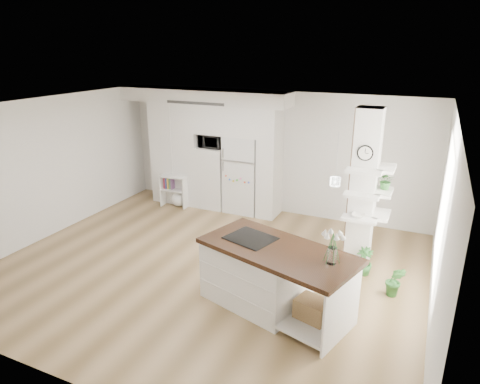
% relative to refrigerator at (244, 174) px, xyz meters
% --- Properties ---
extents(floor, '(7.00, 6.00, 0.01)m').
position_rel_refrigerator_xyz_m(floor, '(0.53, -2.68, -0.88)').
color(floor, '#A58559').
rests_on(floor, ground).
extents(room, '(7.04, 6.04, 2.72)m').
position_rel_refrigerator_xyz_m(room, '(0.53, -2.68, 0.98)').
color(room, white).
rests_on(room, ground).
extents(cabinet_wall, '(4.00, 0.71, 2.70)m').
position_rel_refrigerator_xyz_m(cabinet_wall, '(-0.92, -0.01, 0.63)').
color(cabinet_wall, white).
rests_on(cabinet_wall, floor).
extents(refrigerator, '(0.78, 0.69, 1.75)m').
position_rel_refrigerator_xyz_m(refrigerator, '(0.00, 0.00, 0.00)').
color(refrigerator, white).
rests_on(refrigerator, floor).
extents(column, '(0.69, 0.90, 2.70)m').
position_rel_refrigerator_xyz_m(column, '(2.90, -1.55, 0.48)').
color(column, silver).
rests_on(column, floor).
extents(window, '(0.00, 2.40, 2.40)m').
position_rel_refrigerator_xyz_m(window, '(4.00, -2.38, 0.62)').
color(window, white).
rests_on(window, room).
extents(pendant_light, '(0.12, 0.12, 0.10)m').
position_rel_refrigerator_xyz_m(pendant_light, '(2.23, -2.53, 1.24)').
color(pendant_light, white).
rests_on(pendant_light, room).
extents(kitchen_island, '(2.38, 1.61, 1.55)m').
position_rel_refrigerator_xyz_m(kitchen_island, '(1.78, -3.32, -0.37)').
color(kitchen_island, white).
rests_on(kitchen_island, floor).
extents(bookshelf, '(0.65, 0.40, 0.75)m').
position_rel_refrigerator_xyz_m(bookshelf, '(-1.56, -0.38, -0.55)').
color(bookshelf, white).
rests_on(bookshelf, floor).
extents(floor_plant_a, '(0.29, 0.24, 0.51)m').
position_rel_refrigerator_xyz_m(floor_plant_a, '(3.52, -2.31, -0.62)').
color(floor_plant_a, '#2B6829').
rests_on(floor_plant_a, floor).
extents(floor_plant_b, '(0.29, 0.29, 0.47)m').
position_rel_refrigerator_xyz_m(floor_plant_b, '(2.99, -1.83, -0.64)').
color(floor_plant_b, '#2B6829').
rests_on(floor_plant_b, floor).
extents(microwave, '(0.54, 0.37, 0.30)m').
position_rel_refrigerator_xyz_m(microwave, '(-0.75, -0.06, 0.69)').
color(microwave, '#2D2D2D').
rests_on(microwave, cabinet_wall).
extents(shelf_plant, '(0.27, 0.23, 0.30)m').
position_rel_refrigerator_xyz_m(shelf_plant, '(3.15, -1.38, 0.65)').
color(shelf_plant, '#2B6829').
rests_on(shelf_plant, column).
extents(decor_bowl, '(0.22, 0.22, 0.05)m').
position_rel_refrigerator_xyz_m(decor_bowl, '(2.82, -1.78, 0.13)').
color(decor_bowl, white).
rests_on(decor_bowl, column).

